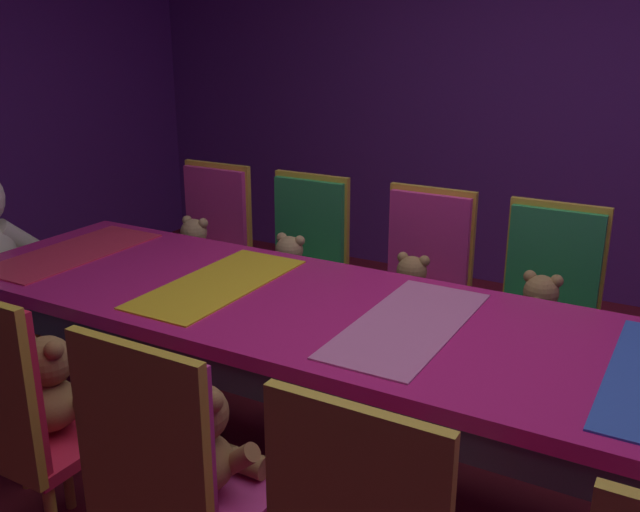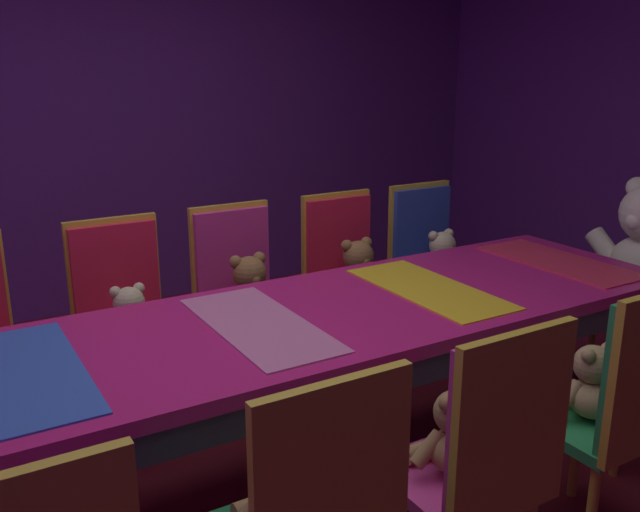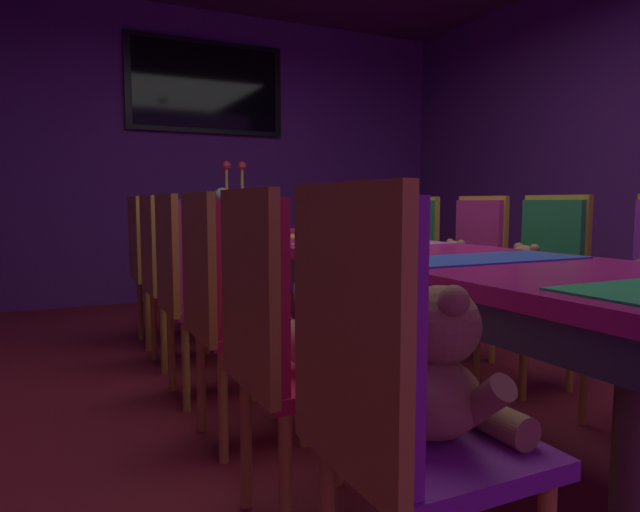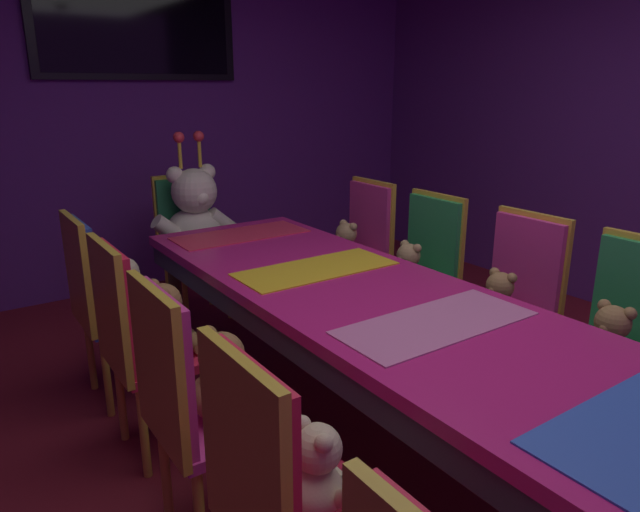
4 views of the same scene
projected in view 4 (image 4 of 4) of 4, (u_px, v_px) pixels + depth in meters
ground_plane at (426, 493)px, 2.30m from camera, size 7.90×7.90×0.00m
wall_back at (140, 109)px, 4.42m from camera, size 5.20×0.12×2.80m
banquet_table at (435, 344)px, 2.11m from camera, size 0.90×3.67×0.75m
chair_left_2 at (272, 487)px, 1.45m from camera, size 0.42×0.41×0.98m
teddy_left_2 at (319, 474)px, 1.53m from camera, size 0.22×0.29×0.27m
chair_left_3 at (184, 393)px, 1.90m from camera, size 0.42×0.41×0.98m
teddy_left_3 at (224, 380)px, 1.97m from camera, size 0.27×0.34×0.32m
chair_left_4 at (132, 330)px, 2.38m from camera, size 0.42×0.41×0.98m
teddy_left_4 at (166, 322)px, 2.46m from camera, size 0.26×0.34×0.32m
chair_left_5 at (97, 292)px, 2.82m from camera, size 0.42×0.41×0.98m
teddy_left_5 at (127, 288)px, 2.90m from camera, size 0.24×0.31×0.30m
chair_right_2 at (629, 330)px, 2.38m from camera, size 0.42×0.41×0.98m
teddy_right_2 at (609, 342)px, 2.31m from camera, size 0.23×0.30×0.28m
chair_right_3 at (517, 291)px, 2.83m from camera, size 0.42×0.41×0.98m
teddy_right_3 at (498, 302)px, 2.76m from camera, size 0.22×0.29×0.27m
chair_right_4 at (426, 261)px, 3.31m from camera, size 0.42×0.41×0.98m
teddy_right_4 at (407, 269)px, 3.24m from camera, size 0.22×0.29×0.27m
chair_right_5 at (363, 240)px, 3.77m from camera, size 0.42×0.41×0.98m
teddy_right_5 at (346, 246)px, 3.69m from camera, size 0.23×0.30×0.28m
throne_chair at (188, 231)px, 4.00m from camera, size 0.41×0.42×0.98m
king_teddy_bear at (196, 217)px, 3.84m from camera, size 0.65×0.50×0.83m
wall_tv at (136, 17)px, 4.16m from camera, size 1.51×0.06×0.88m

